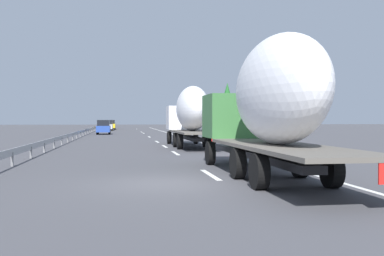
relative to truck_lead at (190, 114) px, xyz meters
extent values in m
plane|color=#424247|center=(21.14, 3.60, -2.44)|extent=(260.00, 260.00, 0.00)
cube|color=white|center=(-16.86, 1.80, -2.44)|extent=(3.20, 0.20, 0.01)
cube|color=white|center=(-6.12, 1.80, -2.44)|extent=(3.20, 0.20, 0.01)
cube|color=white|center=(0.77, 1.80, -2.44)|extent=(3.20, 0.20, 0.01)
cube|color=white|center=(7.91, 1.80, -2.44)|extent=(3.20, 0.20, 0.01)
cube|color=white|center=(19.52, 1.80, -2.44)|extent=(3.20, 0.20, 0.01)
cube|color=white|center=(34.84, 1.80, -2.44)|extent=(3.20, 0.20, 0.01)
cube|color=white|center=(32.94, 1.80, -2.44)|extent=(3.20, 0.20, 0.01)
cube|color=white|center=(40.45, 1.80, -2.44)|extent=(3.20, 0.20, 0.01)
cube|color=white|center=(64.26, 1.80, -2.44)|extent=(3.20, 0.20, 0.01)
cube|color=white|center=(26.14, -1.90, -2.44)|extent=(110.00, 0.20, 0.01)
cube|color=silver|center=(4.16, 0.00, -0.29)|extent=(2.40, 2.50, 1.90)
cube|color=black|center=(5.26, 0.00, 0.21)|extent=(0.08, 2.12, 0.80)
cube|color=#262628|center=(1.31, 0.00, -1.77)|extent=(10.50, 0.70, 0.24)
cube|color=#59544C|center=(-1.54, 0.00, -1.30)|extent=(9.01, 2.50, 0.12)
ellipsoid|color=white|center=(-1.13, 0.00, 0.34)|extent=(5.91, 2.20, 3.17)
cube|color=red|center=(-6.02, -0.69, -1.54)|extent=(0.04, 0.56, 0.56)
cylinder|color=black|center=(4.16, 1.10, -1.92)|extent=(1.04, 0.30, 1.04)
cylinder|color=black|center=(4.16, -1.10, -1.92)|extent=(1.04, 0.30, 1.04)
cylinder|color=black|center=(-0.34, 1.10, -1.92)|extent=(1.04, 0.35, 1.04)
cylinder|color=black|center=(-0.34, -1.10, -1.92)|extent=(1.04, 0.35, 1.04)
cylinder|color=black|center=(-2.74, 1.10, -1.92)|extent=(1.04, 0.35, 1.04)
cylinder|color=black|center=(-2.74, -1.10, -1.92)|extent=(1.04, 0.35, 1.04)
cube|color=#387038|center=(-13.28, 0.00, -0.29)|extent=(2.40, 2.50, 1.90)
cube|color=black|center=(-12.18, 0.00, 0.21)|extent=(0.08, 2.12, 0.80)
cube|color=#262628|center=(-16.29, 0.00, -1.77)|extent=(11.09, 0.70, 0.24)
cube|color=#59544C|center=(-19.31, 0.00, -1.30)|extent=(9.65, 2.50, 0.12)
ellipsoid|color=white|center=(-18.94, 0.00, 0.51)|extent=(6.66, 2.20, 3.51)
cylinder|color=black|center=(-13.28, 1.10, -1.92)|extent=(1.04, 0.30, 1.04)
cylinder|color=black|center=(-13.28, -1.10, -1.92)|extent=(1.04, 0.30, 1.04)
cylinder|color=black|center=(-18.11, 1.10, -1.92)|extent=(1.04, 0.35, 1.04)
cylinder|color=black|center=(-18.11, -1.10, -1.92)|extent=(1.04, 0.35, 1.04)
cylinder|color=black|center=(-20.51, 1.10, -1.92)|extent=(1.04, 0.35, 1.04)
cylinder|color=black|center=(-20.51, -1.10, -1.92)|extent=(1.04, 0.35, 1.04)
cube|color=gold|center=(59.54, 7.04, -1.70)|extent=(4.72, 1.73, 0.84)
cube|color=black|center=(59.18, 7.04, -0.90)|extent=(2.60, 1.52, 0.76)
cylinder|color=black|center=(61.00, 7.81, -2.12)|extent=(0.64, 0.22, 0.64)
cylinder|color=black|center=(61.00, 6.28, -2.12)|extent=(0.64, 0.22, 0.64)
cylinder|color=black|center=(58.07, 7.81, -2.12)|extent=(0.64, 0.22, 0.64)
cylinder|color=black|center=(58.07, 6.28, -2.12)|extent=(0.64, 0.22, 0.64)
cube|color=#ADB2B7|center=(50.07, 7.40, -1.70)|extent=(4.64, 1.74, 0.84)
cube|color=black|center=(49.72, 7.40, -0.91)|extent=(2.55, 1.53, 0.73)
cylinder|color=black|center=(51.51, 8.17, -2.12)|extent=(0.64, 0.22, 0.64)
cylinder|color=black|center=(51.51, 6.63, -2.12)|extent=(0.64, 0.22, 0.64)
cylinder|color=black|center=(48.63, 8.17, -2.12)|extent=(0.64, 0.22, 0.64)
cylinder|color=black|center=(48.63, 6.63, -2.12)|extent=(0.64, 0.22, 0.64)
cube|color=#28479E|center=(29.89, 7.38, -1.70)|extent=(4.61, 1.79, 0.84)
cube|color=black|center=(29.54, 7.38, -0.89)|extent=(2.54, 1.57, 0.78)
cylinder|color=black|center=(31.32, 8.17, -2.12)|extent=(0.64, 0.22, 0.64)
cylinder|color=black|center=(31.32, 6.58, -2.12)|extent=(0.64, 0.22, 0.64)
cylinder|color=black|center=(28.46, 8.17, -2.12)|extent=(0.64, 0.22, 0.64)
cylinder|color=black|center=(28.46, 6.58, -2.12)|extent=(0.64, 0.22, 0.64)
cube|color=black|center=(70.81, 7.43, -1.70)|extent=(4.20, 1.77, 0.84)
cube|color=black|center=(70.49, 7.43, -0.91)|extent=(2.31, 1.55, 0.73)
cylinder|color=black|center=(72.11, 8.22, -2.12)|extent=(0.64, 0.22, 0.64)
cylinder|color=black|center=(72.11, 6.65, -2.12)|extent=(0.64, 0.22, 0.64)
cylinder|color=black|center=(69.51, 8.22, -2.12)|extent=(0.64, 0.22, 0.64)
cylinder|color=black|center=(69.51, 6.65, -2.12)|extent=(0.64, 0.22, 0.64)
cylinder|color=gray|center=(18.17, -3.10, -1.21)|extent=(0.10, 0.10, 2.45)
cube|color=#2D569E|center=(18.17, -3.10, 0.36)|extent=(0.06, 0.90, 0.70)
cylinder|color=#472D19|center=(34.72, -8.98, -1.48)|extent=(0.28, 0.28, 1.92)
cone|color=#194C1E|center=(34.72, -8.98, 1.33)|extent=(3.74, 3.74, 3.69)
cylinder|color=#472D19|center=(46.98, -9.64, -1.55)|extent=(0.32, 0.32, 1.78)
cone|color=#1E5B23|center=(46.98, -9.64, 1.70)|extent=(2.90, 2.90, 4.72)
cylinder|color=#472D19|center=(27.97, -9.39, -1.60)|extent=(0.24, 0.24, 1.68)
cone|color=#1E5B23|center=(27.97, -9.39, 1.92)|extent=(2.98, 2.98, 5.36)
cylinder|color=#472D19|center=(62.45, -7.14, -1.63)|extent=(0.37, 0.37, 1.63)
cone|color=#286B2D|center=(62.45, -7.14, 1.87)|extent=(2.92, 2.92, 5.37)
cube|color=#9EA0A5|center=(24.14, 9.60, -1.84)|extent=(94.00, 0.06, 0.32)
cube|color=slate|center=(-12.64, 9.60, -2.14)|extent=(0.10, 0.10, 0.60)
cube|color=slate|center=(-8.55, 9.60, -2.14)|extent=(0.10, 0.10, 0.60)
cube|color=slate|center=(-4.47, 9.60, -2.14)|extent=(0.10, 0.10, 0.60)
cube|color=slate|center=(-0.38, 9.60, -2.14)|extent=(0.10, 0.10, 0.60)
cube|color=slate|center=(3.71, 9.60, -2.14)|extent=(0.10, 0.10, 0.60)
cube|color=slate|center=(7.80, 9.60, -2.14)|extent=(0.10, 0.10, 0.60)
cube|color=slate|center=(11.88, 9.60, -2.14)|extent=(0.10, 0.10, 0.60)
cube|color=slate|center=(15.97, 9.60, -2.14)|extent=(0.10, 0.10, 0.60)
cube|color=slate|center=(20.06, 9.60, -2.14)|extent=(0.10, 0.10, 0.60)
cube|color=slate|center=(24.14, 9.60, -2.14)|extent=(0.10, 0.10, 0.60)
cube|color=slate|center=(28.23, 9.60, -2.14)|extent=(0.10, 0.10, 0.60)
cube|color=slate|center=(32.32, 9.60, -2.14)|extent=(0.10, 0.10, 0.60)
cube|color=slate|center=(36.40, 9.60, -2.14)|extent=(0.10, 0.10, 0.60)
cube|color=slate|center=(40.49, 9.60, -2.14)|extent=(0.10, 0.10, 0.60)
cube|color=slate|center=(44.58, 9.60, -2.14)|extent=(0.10, 0.10, 0.60)
cube|color=slate|center=(48.67, 9.60, -2.14)|extent=(0.10, 0.10, 0.60)
cube|color=slate|center=(52.75, 9.60, -2.14)|extent=(0.10, 0.10, 0.60)
cube|color=slate|center=(56.84, 9.60, -2.14)|extent=(0.10, 0.10, 0.60)
cube|color=slate|center=(60.93, 9.60, -2.14)|extent=(0.10, 0.10, 0.60)
cube|color=slate|center=(65.01, 9.60, -2.14)|extent=(0.10, 0.10, 0.60)
cube|color=slate|center=(69.10, 9.60, -2.14)|extent=(0.10, 0.10, 0.60)
camera|label=1|loc=(-33.01, 4.98, -0.44)|focal=42.64mm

